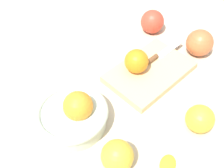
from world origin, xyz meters
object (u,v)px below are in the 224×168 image
at_px(cutting_board, 150,72).
at_px(apple_front_left_3, 200,119).
at_px(apple_front_left, 117,156).
at_px(apple_back_right, 152,22).
at_px(orange_on_board, 136,61).
at_px(bowl, 73,114).
at_px(apple_front_right, 200,43).
at_px(knife, 159,55).

height_order(cutting_board, apple_front_left_3, apple_front_left_3).
distance_m(apple_front_left, apple_back_right, 0.50).
xyz_separation_m(orange_on_board, apple_front_left_3, (-0.07, -0.22, -0.02)).
relative_size(bowl, apple_front_left_3, 2.59).
bearing_deg(orange_on_board, apple_back_right, 15.09).
bearing_deg(cutting_board, orange_on_board, 124.43).
distance_m(orange_on_board, apple_front_right, 0.22).
bearing_deg(bowl, knife, -13.77).
relative_size(cutting_board, orange_on_board, 3.61).
xyz_separation_m(bowl, apple_front_right, (0.41, -0.16, 0.01)).
bearing_deg(knife, apple_front_right, -41.02).
relative_size(apple_front_left, apple_front_right, 0.88).
bearing_deg(apple_front_left, bowl, 76.89).
height_order(bowl, apple_front_left_3, bowl).
bearing_deg(orange_on_board, knife, -18.08).
bearing_deg(apple_back_right, apple_front_left_3, -136.07).
relative_size(bowl, knife, 1.17).
xyz_separation_m(apple_front_left_3, apple_back_right, (0.28, 0.27, 0.00)).
height_order(knife, apple_front_left, apple_front_left).
xyz_separation_m(orange_on_board, apple_front_right, (0.19, -0.12, -0.01)).
bearing_deg(apple_front_left_3, bowl, 120.24).
height_order(bowl, apple_front_left, bowl).
xyz_separation_m(cutting_board, orange_on_board, (-0.02, 0.03, 0.04)).
xyz_separation_m(knife, apple_front_left, (-0.35, -0.07, 0.01)).
bearing_deg(bowl, apple_back_right, 1.13).
bearing_deg(knife, apple_front_left_3, -131.02).
bearing_deg(orange_on_board, cutting_board, -55.57).
bearing_deg(cutting_board, apple_front_right, -26.19).
height_order(cutting_board, apple_front_right, apple_front_right).
bearing_deg(bowl, cutting_board, -18.18).
bearing_deg(cutting_board, knife, 3.80).
bearing_deg(bowl, orange_on_board, -12.01).
distance_m(orange_on_board, apple_back_right, 0.22).
bearing_deg(apple_front_left_3, cutting_board, 62.31).
distance_m(cutting_board, orange_on_board, 0.06).
height_order(apple_front_left, apple_front_right, apple_front_right).
relative_size(orange_on_board, apple_back_right, 0.87).
height_order(orange_on_board, knife, orange_on_board).
xyz_separation_m(cutting_board, apple_front_left_3, (-0.10, -0.18, 0.02)).
distance_m(cutting_board, apple_front_right, 0.19).
bearing_deg(knife, bowl, 166.23).
distance_m(bowl, apple_back_right, 0.44).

